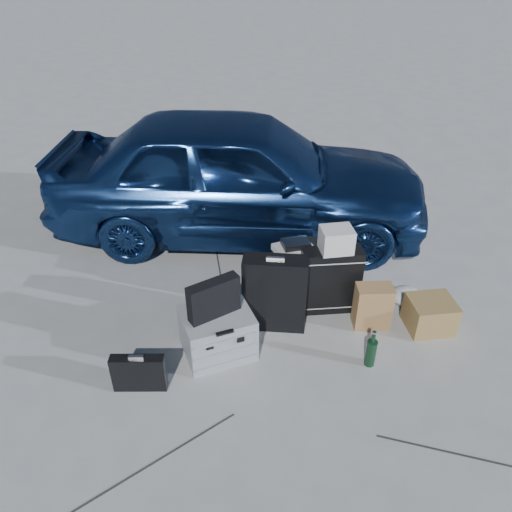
{
  "coord_description": "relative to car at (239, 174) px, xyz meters",
  "views": [
    {
      "loc": [
        -1.31,
        -2.58,
        3.03
      ],
      "look_at": [
        -0.11,
        0.85,
        0.62
      ],
      "focal_mm": 35.0,
      "sensor_mm": 36.0,
      "label": 1
    }
  ],
  "objects": [
    {
      "name": "laptop_bag",
      "position": [
        -0.82,
        -1.89,
        -0.14
      ],
      "size": [
        0.45,
        0.21,
        0.32
      ],
      "primitive_type": "cube",
      "rotation": [
        0.0,
        0.0,
        0.24
      ],
      "color": "black",
      "rests_on": "pelican_case"
    },
    {
      "name": "briefcase",
      "position": [
        -1.48,
        -2.08,
        -0.55
      ],
      "size": [
        0.42,
        0.22,
        0.32
      ],
      "primitive_type": "cube",
      "rotation": [
        0.0,
        0.0,
        -0.33
      ],
      "color": "black",
      "rests_on": "ground"
    },
    {
      "name": "duffel_bag",
      "position": [
        0.18,
        -1.2,
        -0.52
      ],
      "size": [
        0.82,
        0.62,
        0.38
      ],
      "primitive_type": "cube",
      "rotation": [
        0.0,
        0.0,
        0.45
      ],
      "color": "black",
      "rests_on": "ground"
    },
    {
      "name": "suitcase_right",
      "position": [
        0.33,
        -1.68,
        -0.39
      ],
      "size": [
        0.57,
        0.32,
        0.65
      ],
      "primitive_type": "cube",
      "rotation": [
        0.0,
        0.0,
        -0.24
      ],
      "color": "black",
      "rests_on": "ground"
    },
    {
      "name": "ground",
      "position": [
        -0.21,
        -2.34,
        -0.71
      ],
      "size": [
        60.0,
        60.0,
        0.0
      ],
      "primitive_type": "plane",
      "color": "#A2A29D",
      "rests_on": "ground"
    },
    {
      "name": "suitcase_left",
      "position": [
        -0.24,
        -1.73,
        -0.35
      ],
      "size": [
        0.58,
        0.41,
        0.72
      ],
      "primitive_type": "cube",
      "rotation": [
        0.0,
        0.0,
        -0.42
      ],
      "color": "black",
      "rests_on": "ground"
    },
    {
      "name": "car",
      "position": [
        0.0,
        0.0,
        0.0
      ],
      "size": [
        4.49,
        3.12,
        1.42
      ],
      "primitive_type": "imported",
      "rotation": [
        0.0,
        0.0,
        1.19
      ],
      "color": "navy",
      "rests_on": "ground"
    },
    {
      "name": "kraft_bag",
      "position": [
        0.59,
        -2.02,
        -0.5
      ],
      "size": [
        0.36,
        0.28,
        0.42
      ],
      "primitive_type": "cube",
      "rotation": [
        0.0,
        0.0,
        -0.3
      ],
      "color": "#9A7043",
      "rests_on": "ground"
    },
    {
      "name": "pelican_case",
      "position": [
        -0.8,
        -1.89,
        -0.51
      ],
      "size": [
        0.57,
        0.48,
        0.41
      ],
      "primitive_type": "cube",
      "rotation": [
        0.0,
        0.0,
        0.03
      ],
      "color": "gray",
      "rests_on": "ground"
    },
    {
      "name": "flat_box_white",
      "position": [
        0.17,
        -1.2,
        -0.3
      ],
      "size": [
        0.38,
        0.3,
        0.06
      ],
      "primitive_type": "cube",
      "rotation": [
        0.0,
        0.0,
        0.08
      ],
      "color": "silver",
      "rests_on": "duffel_bag"
    },
    {
      "name": "flat_box_black",
      "position": [
        0.18,
        -1.2,
        -0.24
      ],
      "size": [
        0.27,
        0.21,
        0.06
      ],
      "primitive_type": "cube",
      "rotation": [
        0.0,
        0.0,
        -0.09
      ],
      "color": "black",
      "rests_on": "flat_box_white"
    },
    {
      "name": "cardboard_box",
      "position": [
        1.06,
        -2.22,
        -0.56
      ],
      "size": [
        0.45,
        0.41,
        0.29
      ],
      "primitive_type": "cube",
      "rotation": [
        0.0,
        0.0,
        -0.21
      ],
      "color": "olive",
      "rests_on": "ground"
    },
    {
      "name": "green_bottle",
      "position": [
        0.33,
        -2.45,
        -0.54
      ],
      "size": [
        0.11,
        0.11,
        0.34
      ],
      "primitive_type": "cylinder",
      "rotation": [
        0.0,
        0.0,
        -0.43
      ],
      "color": "black",
      "rests_on": "ground"
    },
    {
      "name": "plastic_bag",
      "position": [
        1.06,
        -1.85,
        -0.63
      ],
      "size": [
        0.37,
        0.34,
        0.17
      ],
      "primitive_type": "ellipsoid",
      "rotation": [
        0.0,
        0.0,
        -0.33
      ],
      "color": "silver",
      "rests_on": "ground"
    },
    {
      "name": "white_carton",
      "position": [
        0.35,
        -1.68,
        0.05
      ],
      "size": [
        0.31,
        0.26,
        0.22
      ],
      "primitive_type": "cube",
      "rotation": [
        0.0,
        0.0,
        -0.18
      ],
      "color": "silver",
      "rests_on": "suitcase_right"
    }
  ]
}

